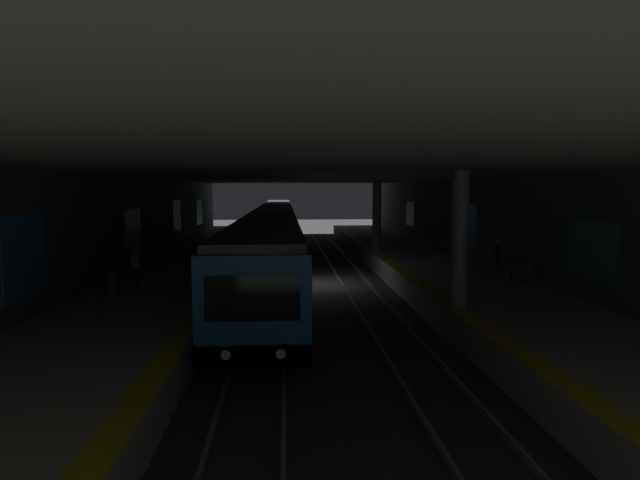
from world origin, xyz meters
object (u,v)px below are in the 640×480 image
(bench_right_far, at_px, (189,236))
(person_boarding, at_px, (136,266))
(person_waiting_near, at_px, (497,255))
(trash_bin, at_px, (112,284))
(metro_train, at_px, (275,228))
(pillar_near, at_px, (459,239))
(person_standing_far, at_px, (161,249))
(bench_right_mid, at_px, (168,246))
(pillar_far, at_px, (377,216))
(bench_left_mid, at_px, (493,260))
(person_walking_mid, at_px, (175,243))
(backpack_on_floor, at_px, (137,267))
(bench_left_far, at_px, (444,244))
(bench_right_near, at_px, (128,265))
(suitcase_rolling, at_px, (197,254))
(bench_left_near, at_px, (520,269))

(bench_right_far, xyz_separation_m, person_boarding, (-18.25, -1.31, 0.41))
(person_waiting_near, xyz_separation_m, trash_bin, (-3.80, 16.12, -0.47))
(bench_right_far, relative_size, trash_bin, 2.00)
(metro_train, distance_m, bench_right_far, 6.50)
(pillar_near, relative_size, bench_right_far, 2.68)
(pillar_near, distance_m, bench_right_far, 25.42)
(pillar_near, bearing_deg, person_standing_far, 50.89)
(trash_bin, bearing_deg, bench_right_mid, 3.37)
(pillar_far, xyz_separation_m, bench_left_mid, (-8.34, -4.18, -1.75))
(person_standing_far, bearing_deg, bench_right_mid, 8.70)
(bench_right_far, distance_m, person_waiting_near, 22.88)
(bench_right_far, distance_m, person_walking_mid, 9.00)
(bench_right_far, height_order, trash_bin, bench_right_far)
(person_waiting_near, bearing_deg, person_standing_far, 77.83)
(person_waiting_near, xyz_separation_m, person_standing_far, (3.46, 16.06, 0.03))
(backpack_on_floor, bearing_deg, trash_bin, -172.42)
(bench_left_far, bearing_deg, bench_left_mid, 180.00)
(bench_left_mid, bearing_deg, bench_right_far, 49.51)
(person_boarding, distance_m, trash_bin, 1.28)
(bench_right_near, height_order, person_boarding, person_boarding)
(backpack_on_floor, bearing_deg, person_standing_far, -33.60)
(bench_right_mid, bearing_deg, trash_bin, -176.63)
(person_waiting_near, bearing_deg, suitcase_rolling, 68.23)
(bench_right_mid, xyz_separation_m, bench_right_far, (6.82, 0.00, 0.00))
(bench_right_far, height_order, backpack_on_floor, bench_right_far)
(bench_left_near, relative_size, person_walking_mid, 1.04)
(bench_left_near, height_order, bench_right_mid, same)
(suitcase_rolling, xyz_separation_m, trash_bin, (-9.64, 1.49, 0.08))
(person_boarding, bearing_deg, bench_right_near, 21.39)
(pillar_near, distance_m, person_walking_mid, 17.66)
(bench_right_near, bearing_deg, person_standing_far, -15.31)
(person_boarding, height_order, backpack_on_floor, person_boarding)
(bench_right_mid, bearing_deg, bench_left_mid, -114.43)
(trash_bin, bearing_deg, bench_left_mid, -73.94)
(bench_left_far, relative_size, person_standing_far, 1.01)
(person_waiting_near, bearing_deg, person_boarding, 100.13)
(pillar_near, bearing_deg, bench_left_far, -15.47)
(pillar_far, relative_size, suitcase_rolling, 4.58)
(bench_left_mid, height_order, backpack_on_floor, bench_left_mid)
(bench_right_mid, distance_m, person_standing_far, 5.27)
(pillar_near, xyz_separation_m, bench_left_mid, (7.27, -4.18, -1.75))
(bench_right_mid, xyz_separation_m, suitcase_rolling, (-2.81, -2.22, -0.18))
(person_standing_far, distance_m, suitcase_rolling, 2.83)
(bench_right_far, relative_size, person_waiting_near, 1.03)
(bench_right_mid, bearing_deg, pillar_near, -139.38)
(suitcase_rolling, height_order, backpack_on_floor, suitcase_rolling)
(bench_right_far, bearing_deg, pillar_near, -149.46)
(bench_right_near, bearing_deg, person_walking_mid, -8.48)
(backpack_on_floor, bearing_deg, bench_left_mid, -94.26)
(bench_left_mid, height_order, person_standing_far, person_standing_far)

